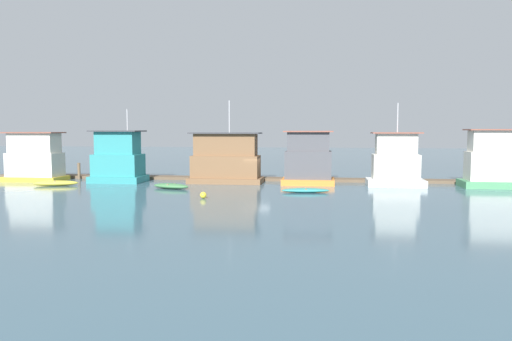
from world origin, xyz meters
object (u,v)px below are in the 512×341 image
(dinghy_teal, at_px, (305,190))
(mooring_post_near_right, at_px, (393,176))
(houseboat_green, at_px, (503,162))
(dinghy_green, at_px, (171,186))
(mooring_post_far_right, at_px, (79,171))
(houseboat_orange, at_px, (308,160))
(houseboat_white, at_px, (396,163))
(mooring_post_far_left, at_px, (137,171))
(buoy_yellow, at_px, (203,195))
(houseboat_brown, at_px, (226,160))
(dinghy_yellow, at_px, (56,183))
(houseboat_teal, at_px, (118,159))
(houseboat_yellow, at_px, (35,159))

(dinghy_teal, height_order, mooring_post_near_right, mooring_post_near_right)
(houseboat_green, height_order, dinghy_green, houseboat_green)
(dinghy_teal, relative_size, mooring_post_near_right, 2.75)
(mooring_post_far_right, bearing_deg, houseboat_orange, -4.23)
(houseboat_orange, relative_size, houseboat_white, 0.66)
(mooring_post_far_left, xyz_separation_m, buoy_yellow, (10.61, -13.23, -0.69))
(houseboat_white, xyz_separation_m, mooring_post_far_right, (-33.39, 1.91, -1.30))
(dinghy_teal, bearing_deg, houseboat_orange, 89.94)
(dinghy_green, distance_m, mooring_post_near_right, 21.98)
(houseboat_brown, height_order, houseboat_white, houseboat_brown)
(dinghy_yellow, bearing_deg, buoy_yellow, -22.15)
(houseboat_white, distance_m, mooring_post_far_right, 33.47)
(houseboat_orange, xyz_separation_m, mooring_post_near_right, (8.41, 1.85, -1.65))
(houseboat_white, distance_m, dinghy_yellow, 32.72)
(houseboat_white, xyz_separation_m, mooring_post_near_right, (0.05, 1.91, -1.41))
(dinghy_teal, relative_size, mooring_post_far_right, 2.40)
(houseboat_teal, bearing_deg, dinghy_teal, -16.82)
(houseboat_brown, distance_m, dinghy_green, 7.14)
(houseboat_brown, relative_size, mooring_post_far_right, 4.72)
(houseboat_orange, bearing_deg, dinghy_yellow, -168.65)
(houseboat_brown, xyz_separation_m, mooring_post_far_left, (-10.13, 1.76, -1.34))
(houseboat_yellow, bearing_deg, dinghy_green, -16.72)
(houseboat_teal, distance_m, houseboat_white, 27.73)
(houseboat_green, bearing_deg, houseboat_orange, 178.82)
(houseboat_yellow, distance_m, mooring_post_far_left, 10.61)
(houseboat_teal, xyz_separation_m, dinghy_green, (7.04, -4.68, -2.09))
(houseboat_brown, bearing_deg, houseboat_teal, -175.53)
(houseboat_teal, distance_m, mooring_post_far_right, 6.41)
(houseboat_teal, xyz_separation_m, dinghy_yellow, (-4.60, -4.04, -2.08))
(houseboat_green, distance_m, mooring_post_near_right, 10.00)
(houseboat_white, relative_size, mooring_post_near_right, 5.16)
(houseboat_white, bearing_deg, houseboat_yellow, -179.25)
(dinghy_teal, relative_size, mooring_post_far_left, 2.22)
(mooring_post_far_right, bearing_deg, houseboat_teal, -24.85)
(houseboat_brown, relative_size, dinghy_teal, 1.96)
(dinghy_yellow, bearing_deg, dinghy_teal, -4.33)
(mooring_post_far_right, distance_m, buoy_yellow, 21.71)
(houseboat_teal, xyz_separation_m, dinghy_teal, (19.35, -5.85, -2.15))
(mooring_post_far_left, bearing_deg, houseboat_yellow, -166.83)
(houseboat_brown, xyz_separation_m, buoy_yellow, (0.48, -11.47, -2.03))
(buoy_yellow, bearing_deg, houseboat_teal, 137.41)
(dinghy_green, bearing_deg, mooring_post_far_right, 150.11)
(mooring_post_far_right, bearing_deg, mooring_post_far_left, 0.00)
(houseboat_brown, distance_m, buoy_yellow, 11.66)
(houseboat_brown, xyz_separation_m, dinghy_green, (-4.01, -5.55, -2.05))
(houseboat_yellow, height_order, houseboat_teal, houseboat_teal)
(houseboat_white, xyz_separation_m, mooring_post_far_left, (-26.79, 1.91, -1.23))
(houseboat_brown, bearing_deg, dinghy_teal, -38.96)
(mooring_post_far_left, bearing_deg, mooring_post_far_right, 180.00)
(houseboat_teal, bearing_deg, buoy_yellow, -42.59)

